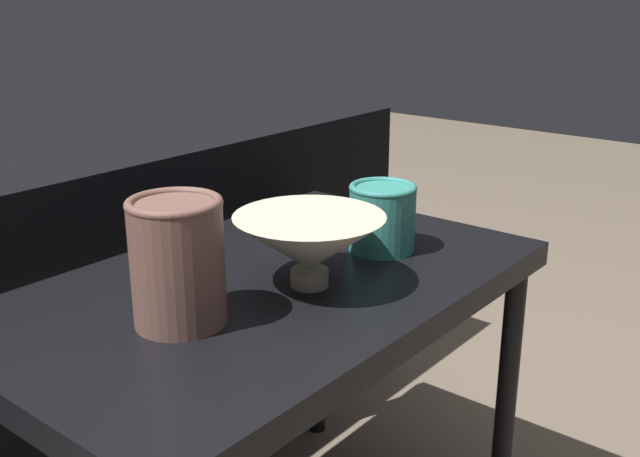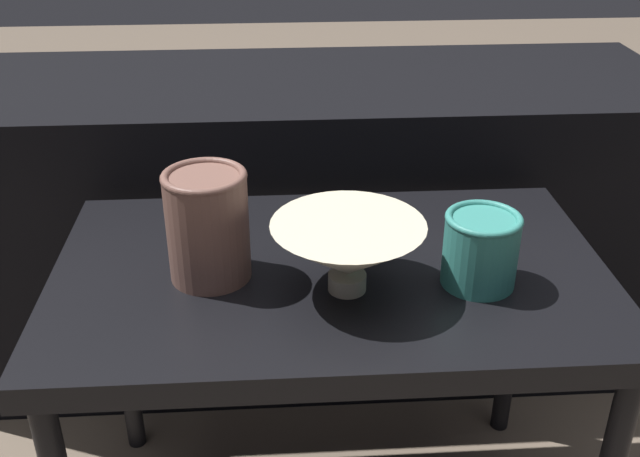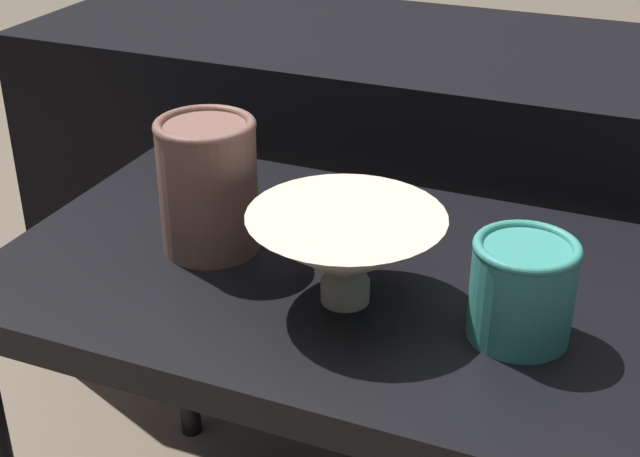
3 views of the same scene
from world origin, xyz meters
TOP-DOWN VIEW (x-y plane):
  - table at (0.00, 0.00)m, footprint 0.84×0.51m
  - couch_backdrop at (0.00, 0.55)m, footprint 1.54×0.50m
  - bowl at (0.02, -0.06)m, footprint 0.22×0.22m
  - vase_textured_left at (-0.18, -0.01)m, footprint 0.12×0.12m
  - vase_colorful_right at (0.21, -0.06)m, footprint 0.11×0.11m

SIDE VIEW (x-z plane):
  - couch_backdrop at x=0.00m, z-range 0.00..0.67m
  - table at x=0.00m, z-range 0.22..0.76m
  - vase_colorful_right at x=0.21m, z-range 0.55..0.66m
  - bowl at x=0.02m, z-range 0.56..0.66m
  - vase_textured_left at x=-0.18m, z-range 0.55..0.71m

